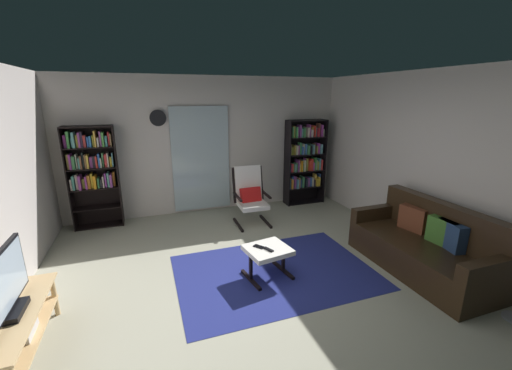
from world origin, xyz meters
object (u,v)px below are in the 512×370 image
object	(u,v)px
television	(5,287)
lounge_armchair	(250,194)
leather_sofa	(425,247)
ottoman	(268,253)
cell_phone	(259,247)
bookshelf_near_sofa	(305,160)
bookshelf_near_tv	(92,169)
tv_stand	(15,330)
wall_clock	(158,118)
tv_remote	(269,249)

from	to	relation	value
television	lounge_armchair	distance (m)	3.71
leather_sofa	ottoman	distance (m)	2.08
cell_phone	bookshelf_near_sofa	bearing A→B (deg)	15.72
television	lounge_armchair	bearing A→B (deg)	38.69
bookshelf_near_tv	cell_phone	bearing A→B (deg)	-49.61
tv_stand	ottoman	world-z (taller)	tv_stand
leather_sofa	bookshelf_near_sofa	bearing A→B (deg)	93.68
bookshelf_near_tv	wall_clock	world-z (taller)	wall_clock
television	bookshelf_near_sofa	size ratio (longest dim) A/B	0.49
television	ottoman	size ratio (longest dim) A/B	1.46
tv_remote	wall_clock	bearing A→B (deg)	86.98
lounge_armchair	cell_phone	world-z (taller)	lounge_armchair
bookshelf_near_sofa	leather_sofa	size ratio (longest dim) A/B	0.94
wall_clock	tv_stand	bearing A→B (deg)	-114.56
lounge_armchair	leather_sofa	bearing A→B (deg)	-54.82
lounge_armchair	cell_phone	xyz separation A→B (m)	(-0.47, -1.74, -0.13)
tv_remote	cell_phone	size ratio (longest dim) A/B	1.03
bookshelf_near_tv	tv_remote	distance (m)	3.46
bookshelf_near_sofa	leather_sofa	xyz separation A→B (m)	(0.19, -3.01, -0.62)
tv_stand	wall_clock	xyz separation A→B (m)	(1.46, 3.19, 1.54)
cell_phone	wall_clock	world-z (taller)	wall_clock
leather_sofa	tv_remote	bearing A→B (deg)	167.13
television	tv_remote	size ratio (longest dim) A/B	6.00
television	bookshelf_near_sofa	world-z (taller)	bookshelf_near_sofa
cell_phone	bookshelf_near_tv	bearing A→B (deg)	94.36
lounge_armchair	wall_clock	world-z (taller)	wall_clock
bookshelf_near_tv	lounge_armchair	bearing A→B (deg)	-16.05
lounge_armchair	tv_stand	bearing A→B (deg)	-141.38
cell_phone	television	bearing A→B (deg)	157.40
television	tv_remote	bearing A→B (deg)	10.37
leather_sofa	cell_phone	xyz separation A→B (m)	(-2.10, 0.58, 0.08)
bookshelf_near_tv	ottoman	bearing A→B (deg)	-49.01
tv_remote	bookshelf_near_sofa	bearing A→B (deg)	30.29
bookshelf_near_tv	tv_remote	bearing A→B (deg)	-49.83
television	bookshelf_near_sofa	bearing A→B (deg)	34.74
ottoman	tv_remote	bearing A→B (deg)	-100.84
bookshelf_near_sofa	ottoman	distance (m)	3.14
cell_phone	leather_sofa	bearing A→B (deg)	-51.47
tv_remote	wall_clock	distance (m)	3.26
television	wall_clock	world-z (taller)	wall_clock
television	cell_phone	bearing A→B (deg)	13.44
bookshelf_near_sofa	cell_phone	xyz separation A→B (m)	(-1.91, -2.42, -0.53)
leather_sofa	lounge_armchair	xyz separation A→B (m)	(-1.63, 2.32, 0.21)
lounge_armchair	tv_remote	world-z (taller)	lounge_armchair
tv_stand	bookshelf_near_tv	bearing A→B (deg)	84.16
wall_clock	television	bearing A→B (deg)	-114.50
ottoman	bookshelf_near_tv	bearing A→B (deg)	130.99
tv_stand	tv_remote	xyz separation A→B (m)	(2.51, 0.45, 0.10)
television	bookshelf_near_tv	distance (m)	3.09
bookshelf_near_tv	leather_sofa	distance (m)	5.26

